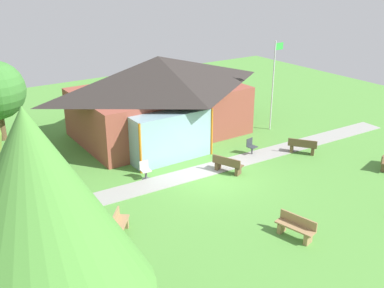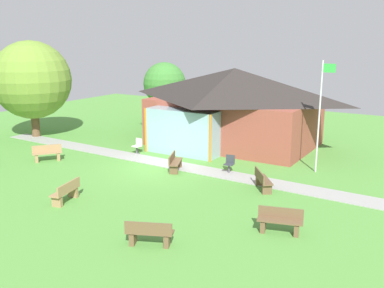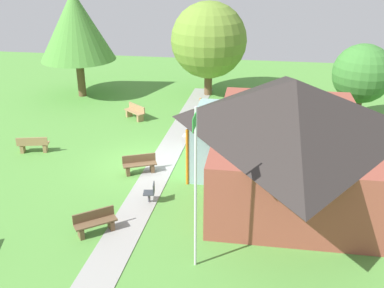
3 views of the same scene
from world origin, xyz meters
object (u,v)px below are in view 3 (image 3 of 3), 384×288
object	(u,v)px
patio_chair_lawn_spare	(151,193)
tree_west_hedge	(209,40)
tree_behind_pavilion_left	(362,74)
bench_mid_left	(135,112)
bench_rear_near_path	(140,165)
tree_lawn_corner	(76,26)
pavilion	(288,131)
bench_front_center	(33,145)
patio_chair_west	(189,136)
bench_mid_right	(95,223)
flagpole	(195,184)

from	to	relation	value
patio_chair_lawn_spare	tree_west_hedge	distance (m)	14.88
tree_behind_pavilion_left	bench_mid_left	bearing A→B (deg)	-84.38
bench_rear_near_path	tree_lawn_corner	size ratio (longest dim) A/B	0.23
bench_rear_near_path	tree_west_hedge	xyz separation A→B (m)	(-12.05, 1.65, 3.31)
bench_rear_near_path	tree_west_hedge	bearing A→B (deg)	-120.98
pavilion	bench_mid_left	xyz separation A→B (m)	(-6.68, -8.40, -2.00)
bench_mid_left	pavilion	bearing A→B (deg)	-179.82
bench_front_center	tree_behind_pavilion_left	world-z (taller)	tree_behind_pavilion_left
pavilion	patio_chair_lawn_spare	bearing A→B (deg)	-64.66
patio_chair_west	tree_lawn_corner	distance (m)	11.72
bench_front_center	tree_west_hedge	xyz separation A→B (m)	(-10.70, 7.40, 3.31)
bench_mid_left	tree_lawn_corner	size ratio (longest dim) A/B	0.21
pavilion	bench_mid_left	world-z (taller)	pavilion
pavilion	tree_lawn_corner	xyz separation A→B (m)	(-10.48, -13.15, 2.27)
patio_chair_lawn_spare	bench_mid_right	bearing A→B (deg)	138.97
tree_behind_pavilion_left	tree_west_hedge	bearing A→B (deg)	-114.24
bench_front_center	patio_chair_lawn_spare	size ratio (longest dim) A/B	1.81
bench_mid_left	patio_chair_lawn_spare	bearing A→B (deg)	147.54
patio_chair_west	tree_behind_pavilion_left	size ratio (longest dim) A/B	0.19
tree_west_hedge	tree_lawn_corner	xyz separation A→B (m)	(1.52, -8.44, 0.96)
pavilion	bench_mid_left	bearing A→B (deg)	-128.47
flagpole	patio_chair_lawn_spare	bearing A→B (deg)	-147.08
flagpole	patio_chair_west	size ratio (longest dim) A/B	6.23
flagpole	tree_west_hedge	world-z (taller)	tree_west_hedge
pavilion	tree_lawn_corner	world-z (taller)	tree_lawn_corner
patio_chair_lawn_spare	patio_chair_west	size ratio (longest dim) A/B	1.00
pavilion	tree_behind_pavilion_left	xyz separation A→B (m)	(-7.93, 4.34, 0.50)
flagpole	tree_lawn_corner	world-z (taller)	tree_lawn_corner
bench_mid_left	patio_chair_lawn_spare	xyz separation A→B (m)	(9.17, 3.14, 0.01)
pavilion	flagpole	size ratio (longest dim) A/B	1.92
pavilion	bench_mid_right	size ratio (longest dim) A/B	7.04
patio_chair_lawn_spare	tree_behind_pavilion_left	world-z (taller)	tree_behind_pavilion_left
patio_chair_west	bench_mid_right	bearing A→B (deg)	171.38
flagpole	bench_mid_right	size ratio (longest dim) A/B	3.66
bench_rear_near_path	patio_chair_lawn_spare	world-z (taller)	patio_chair_lawn_spare
bench_front_center	bench_rear_near_path	bearing A→B (deg)	-26.39
bench_front_center	bench_mid_right	bearing A→B (deg)	-61.70
flagpole	bench_front_center	world-z (taller)	flagpole
bench_mid_left	tree_west_hedge	xyz separation A→B (m)	(-5.33, 3.69, 3.31)
bench_rear_near_path	tree_behind_pavilion_left	world-z (taller)	tree_behind_pavilion_left
bench_mid_left	bench_front_center	bearing A→B (deg)	94.01
patio_chair_lawn_spare	flagpole	bearing A→B (deg)	-155.82
bench_mid_left	tree_behind_pavilion_left	distance (m)	13.04
bench_front_center	patio_chair_lawn_spare	distance (m)	7.83
bench_front_center	tree_west_hedge	world-z (taller)	tree_west_hedge
tree_lawn_corner	tree_west_hedge	bearing A→B (deg)	100.24
pavilion	bench_mid_left	size ratio (longest dim) A/B	7.13
bench_rear_near_path	tree_lawn_corner	world-z (taller)	tree_lawn_corner
bench_mid_right	bench_mid_left	bearing A→B (deg)	-118.44
tree_behind_pavilion_left	tree_west_hedge	xyz separation A→B (m)	(-4.07, -9.05, 0.82)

